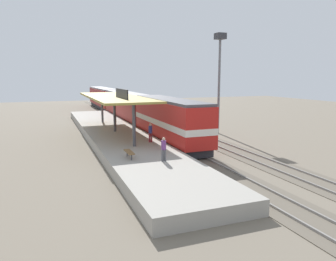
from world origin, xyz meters
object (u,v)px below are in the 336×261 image
(locomotive, at_px, (169,121))
(passenger_carriage_rear, at_px, (103,98))
(passenger_carriage_front, at_px, (127,106))
(person_walking, at_px, (115,118))
(platform_bench, at_px, (129,152))
(light_mast, at_px, (220,62))
(person_boarding, at_px, (150,132))
(person_waiting, at_px, (164,148))

(locomotive, height_order, passenger_carriage_rear, locomotive)
(passenger_carriage_front, relative_size, person_walking, 11.70)
(platform_bench, height_order, light_mast, light_mast)
(passenger_carriage_rear, bearing_deg, light_mast, -77.40)
(person_boarding, bearing_deg, locomotive, 41.00)
(person_waiting, bearing_deg, platform_bench, 139.84)
(passenger_carriage_front, xyz_separation_m, person_waiting, (-3.96, -27.09, -0.46))
(person_waiting, bearing_deg, locomotive, 66.45)
(passenger_carriage_front, distance_m, passenger_carriage_rear, 20.80)
(passenger_carriage_rear, bearing_deg, person_walking, -97.15)
(locomotive, xyz_separation_m, person_walking, (-3.87, 8.00, -0.56))
(locomotive, height_order, light_mast, light_mast)
(person_walking, bearing_deg, person_boarding, -84.08)
(passenger_carriage_rear, distance_m, person_boarding, 41.32)
(platform_bench, bearing_deg, person_boarding, 56.99)
(locomotive, height_order, person_walking, locomotive)
(passenger_carriage_rear, distance_m, person_waiting, 48.06)
(passenger_carriage_front, xyz_separation_m, person_boarding, (-2.78, -20.42, -0.46))
(light_mast, bearing_deg, person_walking, 160.66)
(passenger_carriage_front, bearing_deg, person_waiting, -98.32)
(passenger_carriage_front, relative_size, person_waiting, 11.70)
(passenger_carriage_rear, bearing_deg, locomotive, -90.00)
(locomotive, bearing_deg, person_walking, 115.78)
(passenger_carriage_rear, bearing_deg, person_boarding, -93.87)
(light_mast, bearing_deg, person_boarding, -149.12)
(person_walking, bearing_deg, person_waiting, -90.32)
(platform_bench, distance_m, person_waiting, 2.72)
(locomotive, distance_m, person_walking, 8.90)
(passenger_carriage_rear, distance_m, light_mast, 36.27)
(platform_bench, bearing_deg, person_waiting, -40.16)
(person_waiting, height_order, person_walking, same)
(locomotive, xyz_separation_m, passenger_carriage_front, (0.00, 18.00, -0.10))
(person_waiting, bearing_deg, light_mast, 47.86)
(passenger_carriage_rear, height_order, person_boarding, passenger_carriage_rear)
(platform_bench, distance_m, passenger_carriage_rear, 46.57)
(locomotive, xyz_separation_m, passenger_carriage_rear, (0.00, 38.80, -0.10))
(platform_bench, xyz_separation_m, passenger_carriage_rear, (6.00, 46.17, 0.97))
(locomotive, relative_size, passenger_carriage_rear, 0.72)
(locomotive, bearing_deg, passenger_carriage_front, 90.00)
(platform_bench, bearing_deg, person_walking, 82.09)
(passenger_carriage_front, height_order, person_waiting, passenger_carriage_front)
(platform_bench, relative_size, person_boarding, 0.99)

